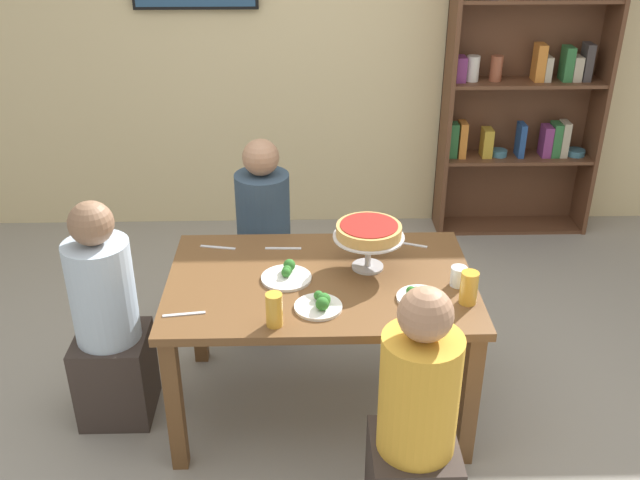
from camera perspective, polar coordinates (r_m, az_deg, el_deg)
ground_plane at (r=3.72m, az=0.04°, el=-12.97°), size 12.00×12.00×0.00m
rear_partition at (r=5.12m, az=-0.64°, el=16.16°), size 8.00×0.12×2.80m
dining_table at (r=3.34m, az=0.05°, el=-4.57°), size 1.41×0.91×0.74m
bookshelf at (r=5.24m, az=16.05°, el=12.29°), size 1.10×0.30×2.21m
diner_near_right at (r=2.85m, az=7.66°, el=-15.32°), size 0.34×0.34×1.15m
diner_head_west at (r=3.52m, az=-16.57°, el=-6.87°), size 0.34×0.34×1.15m
diner_far_left at (r=4.07m, az=-4.47°, el=-0.74°), size 0.34×0.34×1.15m
deep_dish_pizza_stand at (r=3.30m, az=3.93°, el=0.55°), size 0.33×0.33×0.23m
salad_plate_near_diner at (r=3.16m, az=7.94°, el=-4.50°), size 0.21×0.21×0.06m
salad_plate_far_diner at (r=3.06m, az=0.01°, el=-5.15°), size 0.21×0.21×0.07m
salad_plate_spare at (r=3.29m, az=-2.67°, el=-2.81°), size 0.23×0.23×0.07m
beer_glass_amber_tall at (r=3.14m, az=11.84°, el=-3.76°), size 0.08×0.08×0.15m
beer_glass_amber_short at (r=2.94m, az=-3.69°, el=-5.60°), size 0.07×0.07×0.15m
water_glass_clear_near at (r=3.28m, az=11.03°, el=-2.87°), size 0.07×0.07×0.09m
cutlery_fork_near at (r=3.58m, az=-8.18°, el=-0.59°), size 0.18×0.05×0.00m
cutlery_knife_near at (r=3.61m, az=7.20°, el=-0.34°), size 0.17×0.08×0.00m
cutlery_fork_far at (r=3.09m, az=-10.83°, el=-5.86°), size 0.18×0.04×0.00m
cutlery_knife_far at (r=3.54m, az=-2.97°, el=-0.67°), size 0.18×0.02×0.00m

